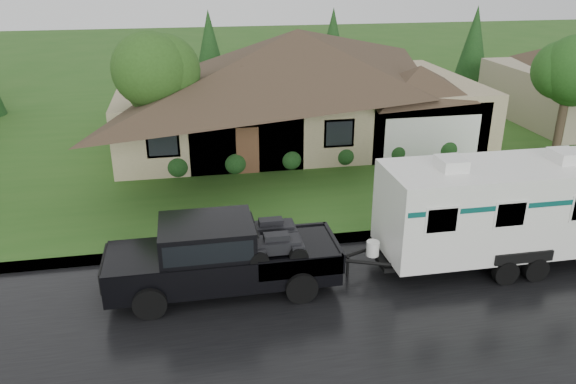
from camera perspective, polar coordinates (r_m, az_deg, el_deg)
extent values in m
plane|color=#28551A|center=(17.32, 3.73, -8.59)|extent=(140.00, 140.00, 0.00)
cube|color=black|center=(15.70, 5.56, -12.27)|extent=(140.00, 8.00, 0.01)
cube|color=gray|center=(19.19, 2.09, -5.00)|extent=(140.00, 0.50, 0.15)
cube|color=#28551A|center=(30.88, -3.12, 5.82)|extent=(140.00, 26.00, 0.15)
cube|color=#9B8F69|center=(29.83, 0.93, 8.39)|extent=(18.00, 10.00, 3.00)
pyramid|color=#3A2D20|center=(29.10, 0.99, 16.24)|extent=(19.44, 10.80, 2.60)
cube|color=#9B8F69|center=(28.69, 12.87, 6.94)|extent=(5.76, 4.00, 2.70)
cylinder|color=#382B1E|center=(24.78, -12.68, 4.53)|extent=(0.42, 0.42, 2.73)
sphere|color=#305E1E|center=(24.05, -13.29, 11.31)|extent=(3.77, 3.77, 3.77)
cylinder|color=#382B1E|center=(29.92, 25.84, 5.67)|extent=(0.40, 0.40, 2.50)
sphere|color=#285D1E|center=(29.35, 26.75, 10.76)|extent=(3.45, 3.45, 3.45)
sphere|color=#143814|center=(25.05, -11.15, 2.77)|extent=(1.00, 1.00, 1.00)
sphere|color=#143814|center=(25.13, -5.40, 3.17)|extent=(1.00, 1.00, 1.00)
sphere|color=#143814|center=(25.46, 0.26, 3.53)|extent=(1.00, 1.00, 1.00)
sphere|color=#143814|center=(26.03, 5.73, 3.85)|extent=(1.00, 1.00, 1.00)
sphere|color=#143814|center=(26.83, 10.92, 4.12)|extent=(1.00, 1.00, 1.00)
sphere|color=#143814|center=(27.83, 15.78, 4.34)|extent=(1.00, 1.00, 1.00)
cube|color=black|center=(16.41, -6.57, -7.17)|extent=(6.54, 2.18, 0.94)
cube|color=black|center=(16.33, -15.09, -6.84)|extent=(1.74, 2.13, 0.38)
cube|color=black|center=(16.00, -8.26, -4.67)|extent=(2.62, 2.05, 0.98)
cube|color=black|center=(15.97, -8.27, -4.50)|extent=(2.40, 2.09, 0.60)
cube|color=black|center=(16.53, 0.60, -5.89)|extent=(2.40, 2.07, 0.07)
cylinder|color=black|center=(15.73, -13.86, -10.84)|extent=(0.92, 0.35, 0.92)
cylinder|color=black|center=(17.56, -13.60, -7.05)|extent=(0.92, 0.35, 0.92)
cylinder|color=black|center=(15.94, 1.36, -9.62)|extent=(0.92, 0.35, 0.92)
cylinder|color=black|center=(17.75, -0.08, -6.01)|extent=(0.92, 0.35, 0.92)
cube|color=white|center=(18.51, 21.19, -1.32)|extent=(7.63, 2.62, 2.67)
cube|color=black|center=(19.12, 20.56, -5.43)|extent=(8.07, 1.31, 0.15)
cube|color=#0A4C46|center=(18.29, 21.44, 0.37)|extent=(7.48, 2.64, 0.15)
cube|color=white|center=(17.03, 16.24, 2.79)|extent=(0.76, 0.87, 0.35)
cube|color=white|center=(18.97, 26.34, 3.30)|extent=(0.76, 0.87, 0.35)
cylinder|color=black|center=(17.96, 21.22, -7.62)|extent=(0.76, 0.26, 0.76)
cylinder|color=black|center=(19.90, 17.49, -4.07)|extent=(0.76, 0.26, 0.76)
cylinder|color=black|center=(18.47, 23.84, -7.19)|extent=(0.76, 0.26, 0.76)
cylinder|color=black|center=(20.36, 19.94, -3.78)|extent=(0.76, 0.26, 0.76)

